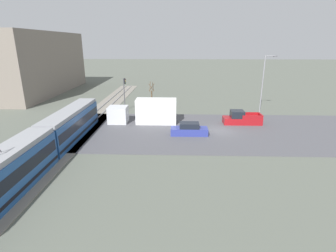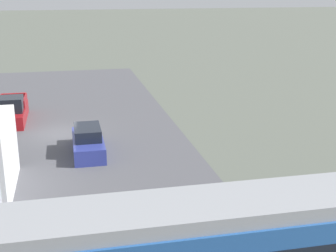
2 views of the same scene
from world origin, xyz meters
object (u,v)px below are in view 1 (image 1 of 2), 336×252
(pickup_truck, at_px, (241,119))
(no_parking_sign, at_px, (166,104))
(street_lamp_near_crossing, at_px, (264,81))
(sedan_car_0, at_px, (189,130))
(traffic_light_pole, at_px, (124,90))
(box_truck, at_px, (147,112))
(light_rail_tram, at_px, (45,144))
(street_tree, at_px, (152,98))

(pickup_truck, xyz_separation_m, no_parking_sign, (7.50, 11.22, 0.46))
(pickup_truck, xyz_separation_m, street_lamp_near_crossing, (6.89, -4.90, 4.56))
(sedan_car_0, bearing_deg, street_lamp_near_crossing, 133.24)
(pickup_truck, xyz_separation_m, traffic_light_pole, (7.60, 18.44, 2.79))
(pickup_truck, relative_size, street_lamp_near_crossing, 0.58)
(sedan_car_0, bearing_deg, traffic_light_pole, -139.98)
(sedan_car_0, bearing_deg, no_parking_sign, -164.78)
(box_truck, bearing_deg, pickup_truck, -89.69)
(light_rail_tram, height_order, street_tree, street_tree)
(traffic_light_pole, distance_m, no_parking_sign, 7.58)
(sedan_car_0, xyz_separation_m, street_lamp_near_crossing, (11.95, -12.71, 4.64))
(light_rail_tram, height_order, traffic_light_pole, traffic_light_pole)
(box_truck, distance_m, street_tree, 7.71)
(box_truck, height_order, traffic_light_pole, traffic_light_pole)
(light_rail_tram, xyz_separation_m, box_truck, (13.19, -8.71, -0.07))
(pickup_truck, height_order, no_parking_sign, no_parking_sign)
(street_lamp_near_crossing, bearing_deg, no_parking_sign, 87.83)
(traffic_light_pole, height_order, street_tree, traffic_light_pole)
(sedan_car_0, bearing_deg, street_tree, -154.87)
(traffic_light_pole, relative_size, no_parking_sign, 2.69)
(traffic_light_pole, distance_m, street_tree, 4.87)
(street_lamp_near_crossing, bearing_deg, light_rail_tram, 126.36)
(box_truck, distance_m, traffic_light_pole, 9.18)
(traffic_light_pole, bearing_deg, street_lamp_near_crossing, -91.75)
(street_tree, xyz_separation_m, no_parking_sign, (-0.11, -2.53, -1.01))
(box_truck, xyz_separation_m, traffic_light_pole, (7.67, 4.68, 1.88))
(traffic_light_pole, xyz_separation_m, street_tree, (0.01, -4.69, -1.32))
(traffic_light_pole, bearing_deg, light_rail_tram, 169.08)
(light_rail_tram, relative_size, traffic_light_pole, 4.86)
(street_tree, height_order, street_lamp_near_crossing, street_lamp_near_crossing)
(sedan_car_0, relative_size, traffic_light_pole, 0.84)
(street_tree, bearing_deg, sedan_car_0, -154.87)
(street_lamp_near_crossing, relative_size, no_parking_sign, 4.56)
(pickup_truck, relative_size, sedan_car_0, 1.15)
(no_parking_sign, bearing_deg, sedan_car_0, -164.78)
(light_rail_tram, xyz_separation_m, street_tree, (20.87, -8.71, 0.49))
(sedan_car_0, xyz_separation_m, no_parking_sign, (12.56, 3.42, 0.54))
(traffic_light_pole, bearing_deg, no_parking_sign, -90.80)
(box_truck, bearing_deg, street_lamp_near_crossing, -69.54)
(street_lamp_near_crossing, height_order, no_parking_sign, street_lamp_near_crossing)
(street_tree, bearing_deg, box_truck, 179.95)
(traffic_light_pole, bearing_deg, pickup_truck, -112.40)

